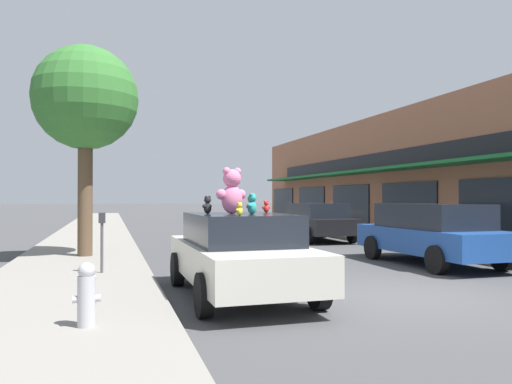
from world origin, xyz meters
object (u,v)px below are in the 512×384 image
street_tree (86,100)px  parking_meter (102,234)px  teddy_bear_teal (252,204)px  parked_car_far_center (432,232)px  plush_art_car (240,252)px  teddy_bear_brown (251,205)px  teddy_bear_red (266,207)px  teddy_bear_giant (232,191)px  fire_hydrant (87,294)px  teddy_bear_black (207,205)px  teddy_bear_yellow (240,209)px  parked_car_far_right (316,220)px

street_tree → parking_meter: 4.83m
teddy_bear_teal → parked_car_far_center: 6.48m
plush_art_car → teddy_bear_brown: size_ratio=13.81×
teddy_bear_red → plush_art_car: bearing=39.3°
teddy_bear_red → parking_meter: bearing=-33.1°
plush_art_car → parking_meter: bearing=132.4°
teddy_bear_giant → fire_hydrant: teddy_bear_giant is taller
teddy_bear_black → parking_meter: size_ratio=0.25×
teddy_bear_teal → parking_meter: (-2.48, 2.90, -0.67)m
plush_art_car → teddy_bear_yellow: 1.21m
teddy_bear_black → fire_hydrant: teddy_bear_black is taller
teddy_bear_yellow → street_tree: 7.79m
plush_art_car → teddy_bear_giant: teddy_bear_giant is taller
plush_art_car → teddy_bear_giant: size_ratio=5.42×
plush_art_car → parked_car_far_center: 6.38m
teddy_bear_giant → parked_car_far_right: teddy_bear_giant is taller
teddy_bear_giant → teddy_bear_yellow: teddy_bear_giant is taller
teddy_bear_yellow → parked_car_far_right: (6.06, 11.02, -0.75)m
teddy_bear_giant → parked_car_far_center: bearing=-176.4°
teddy_bear_teal → teddy_bear_black: bearing=-93.4°
street_tree → teddy_bear_yellow: bearing=-68.9°
teddy_bear_brown → street_tree: 7.29m
plush_art_car → parked_car_far_center: (5.82, 2.61, 0.07)m
teddy_bear_teal → street_tree: 7.44m
teddy_bear_black → parked_car_far_right: size_ratio=0.07×
teddy_bear_yellow → parked_car_far_center: bearing=172.9°
teddy_bear_yellow → parked_car_far_right: bearing=-155.9°
teddy_bear_brown → teddy_bear_yellow: size_ratio=1.50×
plush_art_car → teddy_bear_yellow: bearing=-105.1°
teddy_bear_black → teddy_bear_red: 1.25m
teddy_bear_black → fire_hydrant: size_ratio=0.40×
plush_art_car → teddy_bear_red: (0.66, 0.54, 0.79)m
teddy_bear_black → parked_car_far_right: (6.36, 9.94, -0.80)m
street_tree → fire_hydrant: size_ratio=7.26×
teddy_bear_giant → parked_car_far_right: bearing=-140.3°
plush_art_car → teddy_bear_black: teddy_bear_black is taller
parked_car_far_center → parking_meter: (-8.18, -0.08, 0.11)m
teddy_bear_yellow → plush_art_car: bearing=-141.7°
teddy_bear_yellow → teddy_bear_brown: bearing=-155.7°
teddy_bear_teal → parked_car_far_center: size_ratio=0.08×
teddy_bear_yellow → street_tree: bearing=-106.0°
teddy_bear_teal → street_tree: bearing=-118.1°
teddy_bear_black → teddy_bear_yellow: teddy_bear_black is taller
teddy_bear_yellow → parked_car_far_right: teddy_bear_yellow is taller
teddy_bear_giant → parking_meter: 3.46m
teddy_bear_yellow → street_tree: (-2.61, 6.76, 2.86)m
parked_car_far_center → parked_car_far_right: 7.52m
teddy_bear_red → teddy_bear_yellow: teddy_bear_red is taller
parked_car_far_center → fire_hydrant: (-8.30, -4.62, -0.30)m
plush_art_car → parked_car_far_right: parked_car_far_right is taller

